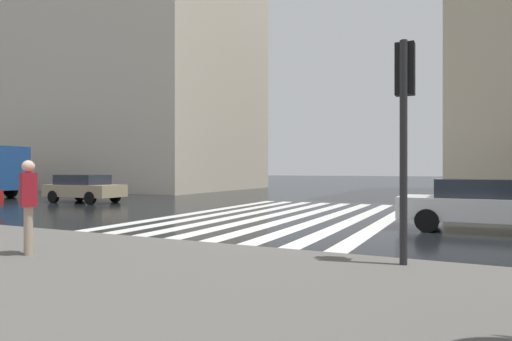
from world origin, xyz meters
The scene contains 7 objects.
ground_plane centered at (0.00, 0.00, 0.00)m, with size 220.00×220.00×0.00m, color black.
zebra_crossing centered at (4.00, 1.00, 0.00)m, with size 13.00×7.50×0.01m.
haussmann_block_mid centered at (19.89, 25.95, 12.73)m, with size 14.77×27.62×25.99m.
traffic_signal_post centered at (-3.41, -3.98, 2.72)m, with size 0.44×0.30×3.57m.
car_champagne centered at (5.50, 12.65, 0.76)m, with size 1.85×4.10×1.41m.
car_white centered at (2.50, -5.21, 0.76)m, with size 1.85×4.10×1.41m.
pedestrian_in_red_jacket centered at (-5.54, 2.17, 1.14)m, with size 0.41×0.47×1.68m.
Camera 1 is at (-10.87, -4.90, 1.66)m, focal length 30.99 mm.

